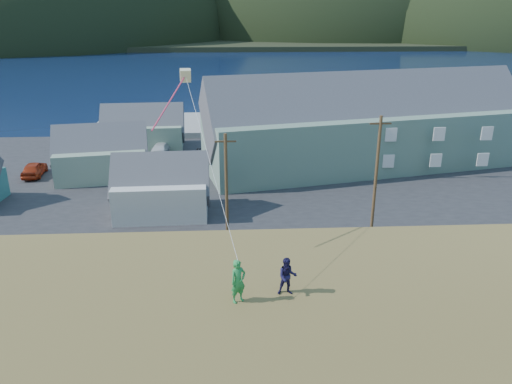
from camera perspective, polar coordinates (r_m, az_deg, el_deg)
ground at (r=38.15m, az=-3.95°, el=-6.32°), size 900.00×900.00×0.00m
grass_strip at (r=36.35m, az=-3.99°, el=-7.67°), size 110.00×8.00×0.10m
waterfront_lot at (r=53.86m, az=-3.74°, el=1.92°), size 72.00×36.00×0.12m
wharf at (r=76.23m, az=-8.16°, el=7.61°), size 26.00×14.00×0.90m
far_shore at (r=364.42m, az=-3.32°, el=17.91°), size 900.00×320.00×2.00m
far_hills at (r=315.73m, az=3.46°, el=17.69°), size 760.00×265.00×143.00m
lodge at (r=57.28m, az=12.67°, el=7.63°), size 37.66×17.78×12.78m
shed_palegreen_near at (r=54.77m, az=-17.24°, el=4.14°), size 10.32×7.34×6.93m
shed_white at (r=43.70m, az=-10.78°, el=0.54°), size 8.43×5.79×6.60m
shed_palegreen_far at (r=65.24m, az=-12.77°, el=7.12°), size 10.61×6.42×6.94m
utility_poles at (r=37.81m, az=-5.94°, el=0.76°), size 30.44×0.24×9.55m
parked_cars at (r=58.32m, az=-13.01°, el=3.70°), size 24.08×13.67×1.56m
kite_flyer_green at (r=17.96m, az=-2.05°, el=-10.16°), size 0.72×0.65×1.64m
kite_flyer_navy at (r=18.46m, az=3.60°, el=-9.61°), size 0.72×0.56×1.45m
kite_rig at (r=21.74m, az=-8.27°, el=12.37°), size 1.66×3.39×8.63m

